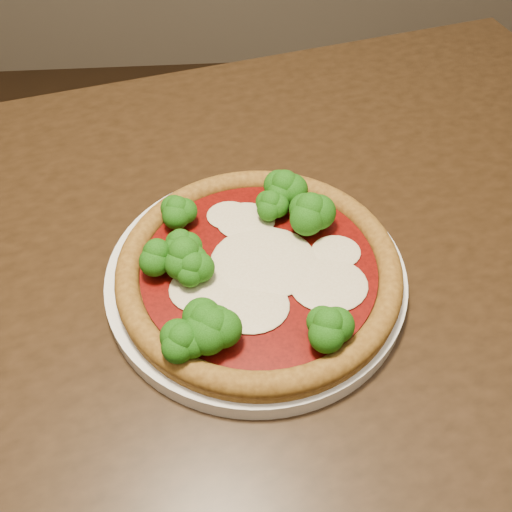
{
  "coord_description": "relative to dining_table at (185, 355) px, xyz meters",
  "views": [
    {
      "loc": [
        -0.1,
        -0.09,
        1.19
      ],
      "look_at": [
        -0.08,
        0.27,
        0.79
      ],
      "focal_mm": 40.0,
      "sensor_mm": 36.0,
      "label": 1
    }
  ],
  "objects": [
    {
      "name": "plate",
      "position": [
        0.08,
        0.02,
        0.1
      ],
      "size": [
        0.29,
        0.29,
        0.02
      ],
      "primitive_type": "cylinder",
      "color": "white",
      "rests_on": "dining_table"
    },
    {
      "name": "pizza",
      "position": [
        0.08,
        0.01,
        0.13
      ],
      "size": [
        0.27,
        0.27,
        0.06
      ],
      "rotation": [
        0.0,
        0.0,
        0.18
      ],
      "color": "olive",
      "rests_on": "plate"
    },
    {
      "name": "dining_table",
      "position": [
        0.0,
        0.0,
        0.0
      ],
      "size": [
        1.42,
        1.1,
        0.75
      ],
      "rotation": [
        0.0,
        0.0,
        0.25
      ],
      "color": "black",
      "rests_on": "floor"
    }
  ]
}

